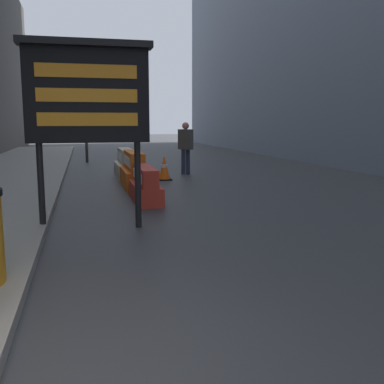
% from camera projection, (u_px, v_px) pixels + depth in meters
% --- Properties ---
extents(message_board, '(1.98, 0.36, 2.90)m').
position_uv_depth(message_board, '(88.00, 95.00, 6.83)').
color(message_board, black).
rests_on(message_board, ground_plane).
extents(jersey_barrier_red_striped, '(0.53, 1.79, 0.75)m').
position_uv_depth(jersey_barrier_red_striped, '(145.00, 186.00, 9.67)').
color(jersey_barrier_red_striped, red).
rests_on(jersey_barrier_red_striped, ground_plane).
extents(jersey_barrier_orange_far, '(0.59, 1.98, 0.93)m').
position_uv_depth(jersey_barrier_orange_far, '(134.00, 172.00, 11.74)').
color(jersey_barrier_orange_far, orange).
rests_on(jersey_barrier_orange_far, ground_plane).
extents(jersey_barrier_cream, '(0.63, 2.01, 0.87)m').
position_uv_depth(jersey_barrier_cream, '(126.00, 165.00, 13.91)').
color(jersey_barrier_cream, beige).
rests_on(jersey_barrier_cream, ground_plane).
extents(traffic_cone_near, '(0.40, 0.40, 0.71)m').
position_uv_depth(traffic_cone_near, '(134.00, 171.00, 12.43)').
color(traffic_cone_near, black).
rests_on(traffic_cone_near, ground_plane).
extents(traffic_cone_mid, '(0.41, 0.41, 0.73)m').
position_uv_depth(traffic_cone_mid, '(164.00, 168.00, 13.19)').
color(traffic_cone_mid, black).
rests_on(traffic_cone_mid, ground_plane).
extents(traffic_light_near_curb, '(0.28, 0.45, 3.83)m').
position_uv_depth(traffic_light_near_curb, '(85.00, 95.00, 18.56)').
color(traffic_light_near_curb, '#2D2D30').
rests_on(traffic_light_near_curb, ground_plane).
extents(pedestrian_worker, '(0.47, 0.51, 1.69)m').
position_uv_depth(pedestrian_worker, '(186.00, 144.00, 14.55)').
color(pedestrian_worker, '#23283D').
rests_on(pedestrian_worker, ground_plane).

